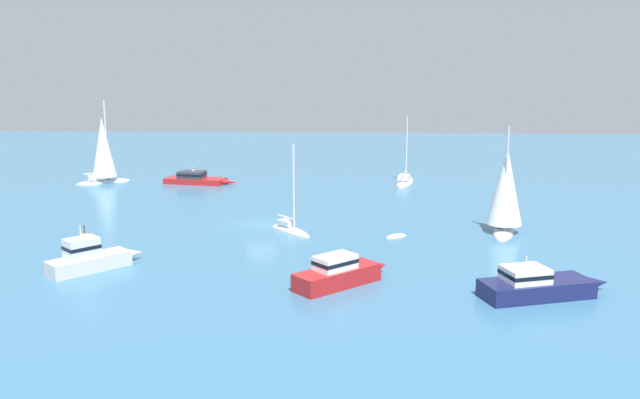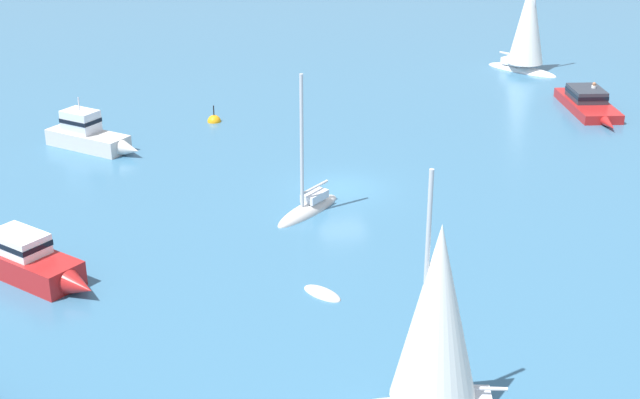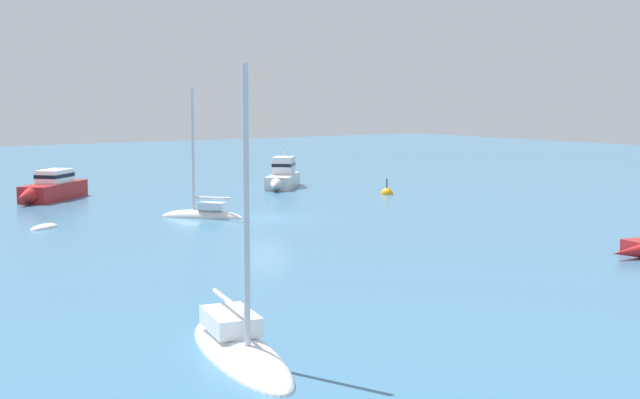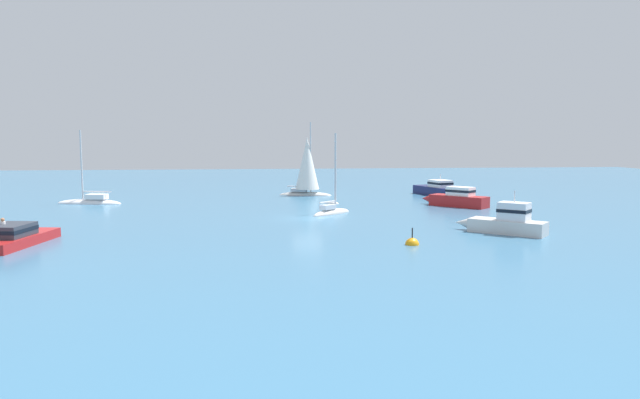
# 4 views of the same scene
# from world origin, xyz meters

# --- Properties ---
(ground_plane) EXTENTS (160.00, 160.00, 0.00)m
(ground_plane) POSITION_xyz_m (0.00, 0.00, 0.00)
(ground_plane) COLOR teal
(ketch) EXTENTS (4.83, 6.03, 9.82)m
(ketch) POSITION_xyz_m (-19.72, -21.08, 3.47)
(ketch) COLOR white
(ketch) RESTS_ON ground
(ketch_1) EXTENTS (7.05, 3.10, 8.07)m
(ketch_1) POSITION_xyz_m (-21.40, 13.67, 0.14)
(ketch_1) COLOR white
(ketch_1) RESTS_ON ground
(motor_cruiser) EXTENTS (5.89, 6.20, 1.97)m
(motor_cruiser) POSITION_xyz_m (15.47, 7.10, 0.78)
(motor_cruiser) COLOR #B21E1E
(motor_cruiser) RESTS_ON ground
(skiff) EXTENTS (1.77, 2.05, 0.45)m
(skiff) POSITION_xyz_m (3.55, 11.21, 0.00)
(skiff) COLOR silver
(skiff) RESTS_ON ground
(launch) EXTENTS (4.26, 8.22, 2.50)m
(launch) POSITION_xyz_m (17.02, 18.65, 0.72)
(launch) COLOR #191E4C
(launch) RESTS_ON ground
(powerboat) EXTENTS (3.63, 8.66, 1.81)m
(powerboat) POSITION_xyz_m (-19.61, -10.41, 0.56)
(powerboat) COLOR #B21E1E
(powerboat) RESTS_ON ground
(launch_1) EXTENTS (5.77, 5.42, 3.07)m
(launch_1) POSITION_xyz_m (13.31, -9.43, 0.83)
(launch_1) COLOR silver
(launch_1) RESTS_ON ground
(sloop) EXTENTS (6.45, 3.43, 9.04)m
(sloop) POSITION_xyz_m (1.72, 19.96, 3.17)
(sloop) COLOR silver
(sloop) RESTS_ON ground
(sloop_1) EXTENTS (4.27, 4.07, 7.65)m
(sloop_1) POSITION_xyz_m (2.42, 2.69, 0.21)
(sloop_1) COLOR silver
(sloop_1) RESTS_ON ground
(channel_buoy) EXTENTS (0.89, 0.89, 1.54)m
(channel_buoy) POSITION_xyz_m (5.52, -13.10, 0.00)
(channel_buoy) COLOR orange
(channel_buoy) RESTS_ON ground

